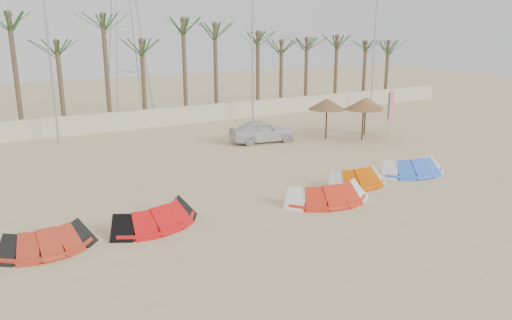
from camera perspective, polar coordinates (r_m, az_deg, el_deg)
ground at (r=17.81m, az=9.99°, el=-8.36°), size 120.00×120.00×0.00m
boundary_wall at (r=36.52m, az=-12.94°, el=4.59°), size 60.00×0.30×1.30m
palm_line at (r=37.60m, az=-13.20°, el=13.76°), size 52.00×4.00×7.70m
lamp_b at (r=32.69m, az=-22.53°, el=11.72°), size 1.25×0.14×11.00m
lamp_c at (r=37.43m, az=-0.34°, el=13.10°), size 1.25×0.14×11.00m
lamp_d at (r=44.69m, az=13.42°, el=13.01°), size 1.25×0.14×11.00m
pylon at (r=42.58m, az=-14.12°, el=5.07°), size 3.00×3.00×14.00m
kite_red_left at (r=17.66m, az=-22.94°, el=-8.12°), size 3.08×1.72×0.90m
kite_red_mid at (r=18.60m, az=-11.69°, el=-6.02°), size 3.73×2.30×0.90m
kite_red_right at (r=20.81m, az=7.65°, el=-3.56°), size 3.81×2.03×0.90m
kite_orange at (r=23.19m, az=11.08°, el=-1.77°), size 3.09×1.71×0.90m
kite_blue at (r=25.63m, az=17.07°, el=-0.55°), size 3.61×2.01×0.90m
parasol_left at (r=32.12m, az=8.11°, el=6.36°), size 2.41×2.41×2.62m
parasol_mid at (r=32.13m, az=12.22°, el=6.26°), size 2.43×2.43×2.66m
parasol_right at (r=33.93m, az=12.45°, el=6.45°), size 2.31×2.31×2.52m
flag_pink at (r=33.72m, az=15.22°, el=5.73°), size 0.45×0.11×3.16m
flag_green at (r=35.79m, az=15.03°, el=5.86°), size 0.45×0.04×2.76m
car at (r=31.14m, az=0.73°, el=3.32°), size 4.33×2.33×1.40m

